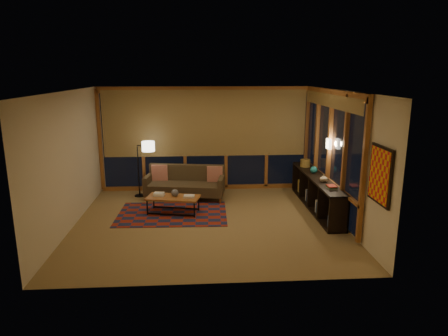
{
  "coord_description": "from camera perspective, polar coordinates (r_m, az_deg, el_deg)",
  "views": [
    {
      "loc": [
        -0.19,
        -7.85,
        3.06
      ],
      "look_at": [
        0.36,
        0.54,
        1.03
      ],
      "focal_mm": 32.0,
      "sensor_mm": 36.0,
      "label": 1
    }
  ],
  "objects": [
    {
      "name": "floor",
      "position": [
        8.43,
        -2.24,
        -7.71
      ],
      "size": [
        5.5,
        5.0,
        0.01
      ],
      "primitive_type": "cube",
      "color": "#A28048",
      "rests_on": "ground"
    },
    {
      "name": "pillow_left",
      "position": [
        10.17,
        -9.18,
        -0.64
      ],
      "size": [
        0.4,
        0.14,
        0.4
      ],
      "primitive_type": null,
      "rotation": [
        0.0,
        0.0,
        0.01
      ],
      "color": "red",
      "rests_on": "sofa"
    },
    {
      "name": "window_wall_back",
      "position": [
        10.42,
        -2.68,
        4.13
      ],
      "size": [
        5.3,
        0.16,
        2.6
      ],
      "primitive_type": null,
      "color": "#98552C",
      "rests_on": "walls"
    },
    {
      "name": "sofa",
      "position": [
        9.88,
        -5.61,
        -2.15
      ],
      "size": [
        2.01,
        1.07,
        0.78
      ],
      "primitive_type": null,
      "rotation": [
        0.0,
        0.0,
        -0.16
      ],
      "color": "#463B29",
      "rests_on": "floor"
    },
    {
      "name": "teal_bowl",
      "position": [
        9.52,
        12.7,
        -0.25
      ],
      "size": [
        0.19,
        0.19,
        0.17
      ],
      "primitive_type": "sphere",
      "rotation": [
        0.0,
        0.0,
        -0.14
      ],
      "color": "#186564",
      "rests_on": "bookshelf"
    },
    {
      "name": "basket",
      "position": [
        10.14,
        11.54,
        0.7
      ],
      "size": [
        0.31,
        0.31,
        0.18
      ],
      "primitive_type": "cylinder",
      "rotation": [
        0.0,
        0.0,
        -0.33
      ],
      "color": "olive",
      "rests_on": "bookshelf"
    },
    {
      "name": "walls",
      "position": [
        8.04,
        -2.33,
        1.29
      ],
      "size": [
        5.51,
        5.01,
        2.7
      ],
      "color": "beige",
      "rests_on": "floor"
    },
    {
      "name": "bookshelf",
      "position": [
        9.36,
        13.06,
        -3.43
      ],
      "size": [
        0.4,
        3.02,
        0.75
      ],
      "primitive_type": null,
      "color": "black",
      "rests_on": "floor"
    },
    {
      "name": "pillow_right",
      "position": [
        9.92,
        -1.34,
        -0.87
      ],
      "size": [
        0.39,
        0.13,
        0.39
      ],
      "primitive_type": null,
      "rotation": [
        0.0,
        0.0,
        0.01
      ],
      "color": "red",
      "rests_on": "sofa"
    },
    {
      "name": "area_rug",
      "position": [
        8.94,
        -7.38,
        -6.5
      ],
      "size": [
        2.42,
        1.65,
        0.01
      ],
      "primitive_type": "cube",
      "rotation": [
        0.0,
        0.0,
        -0.03
      ],
      "color": "maroon",
      "rests_on": "floor"
    },
    {
      "name": "wall_art",
      "position": [
        6.86,
        21.38,
        -0.95
      ],
      "size": [
        0.06,
        0.74,
        0.94
      ],
      "primitive_type": null,
      "color": "red",
      "rests_on": "walls"
    },
    {
      "name": "floor_lamp",
      "position": [
        10.17,
        -12.14,
        -0.06
      ],
      "size": [
        0.57,
        0.5,
        1.43
      ],
      "primitive_type": null,
      "rotation": [
        0.0,
        0.0,
        -0.5
      ],
      "color": "black",
      "rests_on": "floor"
    },
    {
      "name": "ceiling",
      "position": [
        7.86,
        -2.42,
        10.95
      ],
      "size": [
        5.5,
        5.0,
        0.01
      ],
      "primitive_type": "cube",
      "color": "silver",
      "rests_on": "walls"
    },
    {
      "name": "vase",
      "position": [
        8.82,
        14.06,
        -1.41
      ],
      "size": [
        0.19,
        0.19,
        0.17
      ],
      "primitive_type": "imported",
      "rotation": [
        0.0,
        0.0,
        0.15
      ],
      "color": "#C6B28B",
      "rests_on": "bookshelf"
    },
    {
      "name": "wall_sconce",
      "position": [
        8.89,
        14.74,
        3.36
      ],
      "size": [
        0.12,
        0.18,
        0.22
      ],
      "primitive_type": null,
      "color": "white",
      "rests_on": "walls"
    },
    {
      "name": "ceramic_pot",
      "position": [
        8.87,
        -7.04,
        -3.53
      ],
      "size": [
        0.19,
        0.19,
        0.16
      ],
      "primitive_type": "sphere",
      "rotation": [
        0.0,
        0.0,
        -0.17
      ],
      "color": "#2B2B31",
      "rests_on": "coffee_table"
    },
    {
      "name": "book_stack_a",
      "position": [
        8.98,
        -9.28,
        -3.74
      ],
      "size": [
        0.24,
        0.2,
        0.06
      ],
      "primitive_type": null,
      "rotation": [
        0.0,
        0.0,
        -0.14
      ],
      "color": "white",
      "rests_on": "coffee_table"
    },
    {
      "name": "window_wall_right",
      "position": [
        9.09,
        14.73,
        2.29
      ],
      "size": [
        0.16,
        3.7,
        2.6
      ],
      "primitive_type": null,
      "color": "#98552C",
      "rests_on": "walls"
    },
    {
      "name": "coffee_table",
      "position": [
        8.93,
        -7.25,
        -5.26
      ],
      "size": [
        1.23,
        0.76,
        0.38
      ],
      "primitive_type": null,
      "rotation": [
        0.0,
        0.0,
        -0.22
      ],
      "color": "#98552C",
      "rests_on": "floor"
    },
    {
      "name": "shelf_book_stack",
      "position": [
        8.36,
        15.11,
        -2.67
      ],
      "size": [
        0.18,
        0.25,
        0.07
      ],
      "primitive_type": null,
      "rotation": [
        0.0,
        0.0,
        -0.04
      ],
      "color": "white",
      "rests_on": "bookshelf"
    },
    {
      "name": "book_stack_b",
      "position": [
        8.78,
        -5.02,
        -4.08
      ],
      "size": [
        0.23,
        0.19,
        0.04
      ],
      "primitive_type": null,
      "rotation": [
        0.0,
        0.0,
        -0.08
      ],
      "color": "white",
      "rests_on": "coffee_table"
    }
  ]
}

